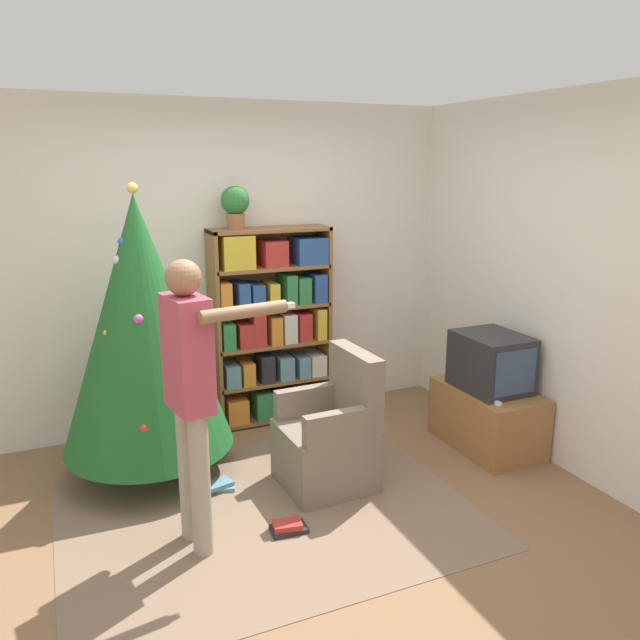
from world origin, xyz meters
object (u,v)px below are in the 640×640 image
at_px(standing_person, 191,383).
at_px(potted_plant, 235,204).
at_px(bookshelf, 273,327).
at_px(television, 491,362).
at_px(christmas_tree, 142,326).
at_px(armchair, 330,439).

bearing_deg(standing_person, potted_plant, 145.65).
bearing_deg(bookshelf, standing_person, -123.14).
distance_m(television, christmas_tree, 2.52).
bearing_deg(television, christmas_tree, 166.18).
distance_m(armchair, potted_plant, 1.93).
bearing_deg(potted_plant, standing_person, -115.06).
bearing_deg(bookshelf, television, -41.80).
relative_size(christmas_tree, standing_person, 1.22).
relative_size(bookshelf, television, 3.01).
height_order(bookshelf, potted_plant, potted_plant).
bearing_deg(standing_person, bookshelf, 137.57).
bearing_deg(television, standing_person, -170.78).
bearing_deg(potted_plant, television, -36.45).
height_order(television, potted_plant, potted_plant).
xyz_separation_m(television, christmas_tree, (-2.42, 0.59, 0.39)).
bearing_deg(standing_person, armchair, 99.88).
xyz_separation_m(christmas_tree, potted_plant, (0.83, 0.58, 0.74)).
distance_m(christmas_tree, standing_person, 0.98).
xyz_separation_m(bookshelf, armchair, (-0.03, -1.20, -0.48)).
relative_size(television, armchair, 0.58).
height_order(bookshelf, standing_person, standing_person).
height_order(christmas_tree, armchair, christmas_tree).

